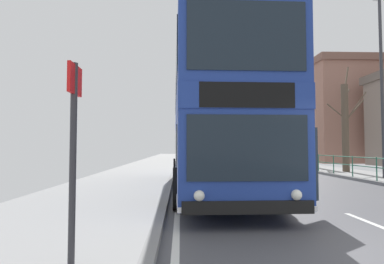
{
  "coord_description": "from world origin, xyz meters",
  "views": [
    {
      "loc": [
        -3.88,
        -3.92,
        1.53
      ],
      "look_at": [
        -3.51,
        6.24,
        2.02
      ],
      "focal_mm": 30.41,
      "sensor_mm": 36.0,
      "label": 1
    }
  ],
  "objects_px": {
    "background_bus_far_lane": "(253,146)",
    "background_building_01": "(341,114)",
    "bare_tree_far_01": "(302,120)",
    "street_lamp_far_side": "(381,71)",
    "bare_tree_far_02": "(345,125)",
    "double_decker_bus_main": "(213,123)",
    "bus_stop_sign_near": "(73,139)"
  },
  "relations": [
    {
      "from": "background_bus_far_lane",
      "to": "background_building_01",
      "type": "xyz_separation_m",
      "value": [
        11.8,
        7.32,
        3.69
      ]
    },
    {
      "from": "bare_tree_far_01",
      "to": "background_building_01",
      "type": "bearing_deg",
      "value": 51.59
    },
    {
      "from": "background_bus_far_lane",
      "to": "street_lamp_far_side",
      "type": "relative_size",
      "value": 1.18
    },
    {
      "from": "bare_tree_far_01",
      "to": "bare_tree_far_02",
      "type": "distance_m",
      "value": 6.61
    },
    {
      "from": "double_decker_bus_main",
      "to": "bus_stop_sign_near",
      "type": "distance_m",
      "value": 7.8
    },
    {
      "from": "street_lamp_far_side",
      "to": "bare_tree_far_02",
      "type": "height_order",
      "value": "street_lamp_far_side"
    },
    {
      "from": "double_decker_bus_main",
      "to": "background_building_01",
      "type": "distance_m",
      "value": 30.43
    },
    {
      "from": "bare_tree_far_01",
      "to": "background_building_01",
      "type": "relative_size",
      "value": 0.6
    },
    {
      "from": "bus_stop_sign_near",
      "to": "background_building_01",
      "type": "relative_size",
      "value": 0.21
    },
    {
      "from": "bare_tree_far_02",
      "to": "street_lamp_far_side",
      "type": "bearing_deg",
      "value": -93.64
    },
    {
      "from": "bus_stop_sign_near",
      "to": "bare_tree_far_02",
      "type": "bearing_deg",
      "value": 53.33
    },
    {
      "from": "background_bus_far_lane",
      "to": "background_building_01",
      "type": "distance_m",
      "value": 14.37
    },
    {
      "from": "double_decker_bus_main",
      "to": "bare_tree_far_01",
      "type": "xyz_separation_m",
      "value": [
        8.48,
        13.92,
        1.3
      ]
    },
    {
      "from": "background_bus_far_lane",
      "to": "bus_stop_sign_near",
      "type": "distance_m",
      "value": 26.17
    },
    {
      "from": "bare_tree_far_02",
      "to": "bus_stop_sign_near",
      "type": "bearing_deg",
      "value": -126.67
    },
    {
      "from": "double_decker_bus_main",
      "to": "bare_tree_far_02",
      "type": "height_order",
      "value": "bare_tree_far_02"
    },
    {
      "from": "bare_tree_far_01",
      "to": "bare_tree_far_02",
      "type": "height_order",
      "value": "bare_tree_far_01"
    },
    {
      "from": "double_decker_bus_main",
      "to": "background_bus_far_lane",
      "type": "height_order",
      "value": "double_decker_bus_main"
    },
    {
      "from": "street_lamp_far_side",
      "to": "double_decker_bus_main",
      "type": "bearing_deg",
      "value": -157.46
    },
    {
      "from": "bare_tree_far_02",
      "to": "background_building_01",
      "type": "bearing_deg",
      "value": 63.79
    },
    {
      "from": "background_bus_far_lane",
      "to": "street_lamp_far_side",
      "type": "distance_m",
      "value": 14.84
    },
    {
      "from": "street_lamp_far_side",
      "to": "bare_tree_far_01",
      "type": "distance_m",
      "value": 10.56
    },
    {
      "from": "background_bus_far_lane",
      "to": "bare_tree_far_02",
      "type": "relative_size",
      "value": 1.59
    },
    {
      "from": "double_decker_bus_main",
      "to": "bare_tree_far_01",
      "type": "relative_size",
      "value": 1.57
    },
    {
      "from": "double_decker_bus_main",
      "to": "bus_stop_sign_near",
      "type": "height_order",
      "value": "double_decker_bus_main"
    },
    {
      "from": "bus_stop_sign_near",
      "to": "bare_tree_far_01",
      "type": "distance_m",
      "value": 24.01
    },
    {
      "from": "background_bus_far_lane",
      "to": "bus_stop_sign_near",
      "type": "bearing_deg",
      "value": -107.38
    },
    {
      "from": "double_decker_bus_main",
      "to": "background_building_01",
      "type": "bearing_deg",
      "value": 55.37
    },
    {
      "from": "background_bus_far_lane",
      "to": "bare_tree_far_01",
      "type": "height_order",
      "value": "bare_tree_far_01"
    },
    {
      "from": "bare_tree_far_02",
      "to": "background_building_01",
      "type": "relative_size",
      "value": 0.55
    },
    {
      "from": "double_decker_bus_main",
      "to": "bus_stop_sign_near",
      "type": "xyz_separation_m",
      "value": [
        -2.41,
        -7.38,
        -0.75
      ]
    },
    {
      "from": "street_lamp_far_side",
      "to": "background_building_01",
      "type": "distance_m",
      "value": 23.24
    }
  ]
}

